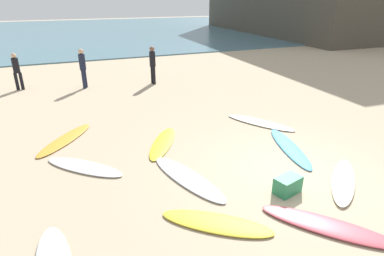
# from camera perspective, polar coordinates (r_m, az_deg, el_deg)

# --- Properties ---
(ground_plane) EXTENTS (120.00, 120.00, 0.00)m
(ground_plane) POSITION_cam_1_polar(r_m,az_deg,el_deg) (8.03, 17.88, -7.81)
(ground_plane) COLOR tan
(ocean_water) EXTENTS (120.00, 40.00, 0.08)m
(ocean_water) POSITION_cam_1_polar(r_m,az_deg,el_deg) (42.12, -16.94, 16.51)
(ocean_water) COLOR slate
(ocean_water) RESTS_ON ground_plane
(surfboard_1) EXTENTS (1.59, 2.18, 0.07)m
(surfboard_1) POSITION_cam_1_polar(r_m,az_deg,el_deg) (9.12, -5.32, -2.68)
(surfboard_1) COLOR yellow
(surfboard_1) RESTS_ON ground_plane
(surfboard_2) EXTENTS (1.97, 1.97, 0.07)m
(surfboard_2) POSITION_cam_1_polar(r_m,az_deg,el_deg) (8.30, -18.94, -6.67)
(surfboard_2) COLOR white
(surfboard_2) RESTS_ON ground_plane
(surfboard_3) EXTENTS (1.21, 2.62, 0.06)m
(surfboard_3) POSITION_cam_1_polar(r_m,az_deg,el_deg) (9.23, 17.23, -3.38)
(surfboard_3) COLOR #439EE5
(surfboard_3) RESTS_ON ground_plane
(surfboard_4) EXTENTS (1.71, 2.37, 0.07)m
(surfboard_4) POSITION_cam_1_polar(r_m,az_deg,el_deg) (10.77, 12.20, 0.97)
(surfboard_4) COLOR white
(surfboard_4) RESTS_ON ground_plane
(surfboard_5) EXTENTS (1.98, 1.82, 0.09)m
(surfboard_5) POSITION_cam_1_polar(r_m,az_deg,el_deg) (8.07, 25.70, -8.57)
(surfboard_5) COLOR white
(surfboard_5) RESTS_ON ground_plane
(surfboard_6) EXTENTS (1.99, 2.22, 0.08)m
(surfboard_6) POSITION_cam_1_polar(r_m,az_deg,el_deg) (6.55, 23.23, -15.94)
(surfboard_6) COLOR #D6525E
(surfboard_6) RESTS_ON ground_plane
(surfboard_7) EXTENTS (1.91, 2.27, 0.06)m
(surfboard_7) POSITION_cam_1_polar(r_m,az_deg,el_deg) (10.03, -21.93, -1.91)
(surfboard_7) COLOR gold
(surfboard_7) RESTS_ON ground_plane
(surfboard_8) EXTENTS (1.26, 2.58, 0.07)m
(surfboard_8) POSITION_cam_1_polar(r_m,az_deg,el_deg) (7.42, -0.80, -8.99)
(surfboard_8) COLOR white
(surfboard_8) RESTS_ON ground_plane
(surfboard_9) EXTENTS (2.01, 1.78, 0.07)m
(surfboard_9) POSITION_cam_1_polar(r_m,az_deg,el_deg) (6.14, 4.43, -16.77)
(surfboard_9) COLOR yellow
(surfboard_9) RESTS_ON ground_plane
(beachgoer_near) EXTENTS (0.32, 0.34, 1.77)m
(beachgoer_near) POSITION_cam_1_polar(r_m,az_deg,el_deg) (15.38, -7.14, 11.55)
(beachgoer_near) COLOR black
(beachgoer_near) RESTS_ON ground_plane
(beachgoer_mid) EXTENTS (0.34, 0.29, 1.64)m
(beachgoer_mid) POSITION_cam_1_polar(r_m,az_deg,el_deg) (16.22, -29.15, 9.17)
(beachgoer_mid) COLOR black
(beachgoer_mid) RESTS_ON ground_plane
(beachgoer_far) EXTENTS (0.37, 0.37, 1.78)m
(beachgoer_far) POSITION_cam_1_polar(r_m,az_deg,el_deg) (15.33, -19.16, 10.48)
(beachgoer_far) COLOR #191E33
(beachgoer_far) RESTS_ON ground_plane
(beach_cooler) EXTENTS (0.65, 0.48, 0.37)m
(beach_cooler) POSITION_cam_1_polar(r_m,az_deg,el_deg) (7.18, 16.92, -9.84)
(beach_cooler) COLOR #287F51
(beach_cooler) RESTS_ON ground_plane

